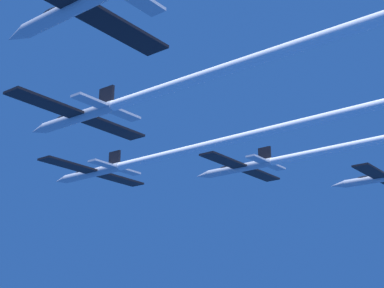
{
  "coord_description": "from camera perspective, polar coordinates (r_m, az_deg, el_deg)",
  "views": [
    {
      "loc": [
        -46.24,
        -51.79,
        -19.19
      ],
      "look_at": [
        -0.02,
        -15.87,
        0.14
      ],
      "focal_mm": 53.74,
      "sensor_mm": 36.0,
      "label": 1
    }
  ],
  "objects": [
    {
      "name": "jet_left_wing",
      "position": [
        44.57,
        2.99,
        7.33
      ],
      "size": [
        15.49,
        54.85,
        2.57
      ],
      "color": "#B2BAC6"
    },
    {
      "name": "jet_lead",
      "position": [
        59.18,
        2.36,
        0.03
      ],
      "size": [
        15.49,
        59.21,
        2.57
      ],
      "color": "#B2BAC6"
    },
    {
      "name": "jet_right_wing",
      "position": [
        66.41,
        16.02,
        -0.06
      ],
      "size": [
        15.49,
        52.82,
        2.57
      ],
      "color": "#B2BAC6"
    }
  ]
}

